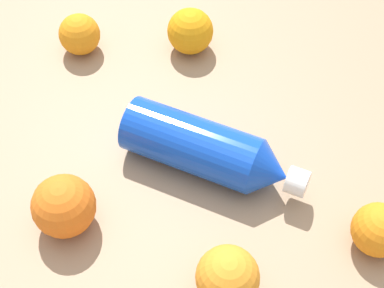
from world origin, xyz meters
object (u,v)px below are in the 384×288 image
(orange_0, at_px, (80,34))
(orange_1, at_px, (190,31))
(orange_3, at_px, (379,230))
(orange_5, at_px, (228,277))
(water_bottle, at_px, (209,150))
(orange_2, at_px, (64,206))

(orange_0, distance_m, orange_1, 0.18)
(orange_3, xyz_separation_m, orange_5, (0.02, -0.20, 0.00))
(orange_3, height_order, orange_5, orange_5)
(water_bottle, height_order, orange_1, water_bottle)
(water_bottle, distance_m, orange_0, 0.31)
(water_bottle, relative_size, orange_2, 2.90)
(orange_2, bearing_deg, orange_3, 71.84)
(orange_1, bearing_deg, orange_0, -102.71)
(orange_2, xyz_separation_m, orange_5, (0.14, 0.17, -0.00))
(orange_3, bearing_deg, orange_1, -161.25)
(water_bottle, relative_size, orange_0, 3.53)
(orange_3, relative_size, orange_5, 0.90)
(orange_3, distance_m, orange_5, 0.20)
(orange_2, distance_m, orange_5, 0.22)
(water_bottle, bearing_deg, orange_0, 154.92)
(orange_5, bearing_deg, orange_3, 95.11)
(orange_2, xyz_separation_m, orange_3, (0.12, 0.37, -0.01))
(orange_5, bearing_deg, orange_1, 172.09)
(orange_0, bearing_deg, orange_5, 13.91)
(orange_1, bearing_deg, orange_5, -7.91)
(water_bottle, xyz_separation_m, orange_5, (0.18, -0.03, -0.00))
(orange_0, distance_m, orange_2, 0.33)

